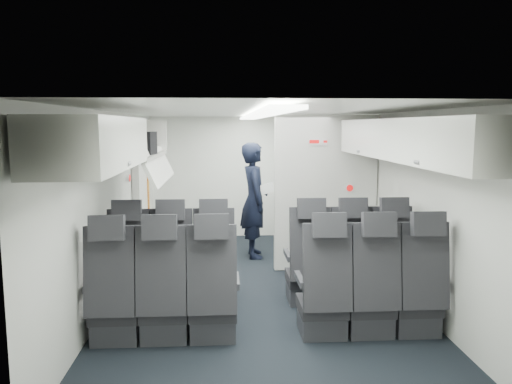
{
  "coord_description": "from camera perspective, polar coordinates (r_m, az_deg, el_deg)",
  "views": [
    {
      "loc": [
        -0.41,
        -5.9,
        1.99
      ],
      "look_at": [
        0.0,
        0.4,
        1.15
      ],
      "focal_mm": 35.0,
      "sensor_mm": 36.0,
      "label": 1
    }
  ],
  "objects": [
    {
      "name": "cabin_shell",
      "position": [
        5.98,
        0.25,
        -0.75
      ],
      "size": [
        3.41,
        6.01,
        2.16
      ],
      "color": "black",
      "rests_on": "ground"
    },
    {
      "name": "seat_row_front",
      "position": [
        5.61,
        0.62,
        -8.85
      ],
      "size": [
        3.33,
        0.56,
        1.24
      ],
      "color": "#232427",
      "rests_on": "cabin_shell"
    },
    {
      "name": "seat_row_mid",
      "position": [
        4.76,
        1.46,
        -11.91
      ],
      "size": [
        3.33,
        0.56,
        1.24
      ],
      "color": "#232427",
      "rests_on": "cabin_shell"
    },
    {
      "name": "overhead_bin_left_rear",
      "position": [
        4.03,
        -18.03,
        5.33
      ],
      "size": [
        0.53,
        1.8,
        0.4
      ],
      "color": "white",
      "rests_on": "cabin_shell"
    },
    {
      "name": "overhead_bin_left_front_open",
      "position": [
        5.75,
        -14.11,
        4.82
      ],
      "size": [
        0.64,
        1.7,
        0.72
      ],
      "color": "#9E9E93",
      "rests_on": "cabin_shell"
    },
    {
      "name": "overhead_bin_right_rear",
      "position": [
        4.3,
        21.24,
        5.31
      ],
      "size": [
        0.53,
        1.8,
        0.4
      ],
      "color": "white",
      "rests_on": "cabin_shell"
    },
    {
      "name": "overhead_bin_right_front",
      "position": [
        5.94,
        14.11,
        6.09
      ],
      "size": [
        0.53,
        1.7,
        0.4
      ],
      "color": "white",
      "rests_on": "cabin_shell"
    },
    {
      "name": "bulkhead_partition",
      "position": [
        6.91,
        7.92,
        -0.1
      ],
      "size": [
        1.4,
        0.15,
        2.13
      ],
      "color": "white",
      "rests_on": "cabin_shell"
    },
    {
      "name": "galley_unit",
      "position": [
        8.79,
        5.21,
        0.76
      ],
      "size": [
        0.85,
        0.52,
        1.9
      ],
      "color": "#939399",
      "rests_on": "cabin_shell"
    },
    {
      "name": "boarding_door",
      "position": [
        7.63,
        -12.96,
        -0.41
      ],
      "size": [
        0.12,
        1.27,
        1.86
      ],
      "color": "silver",
      "rests_on": "cabin_shell"
    },
    {
      "name": "flight_attendant",
      "position": [
        7.56,
        -0.2,
        -0.94
      ],
      "size": [
        0.47,
        0.67,
        1.74
      ],
      "primitive_type": "imported",
      "rotation": [
        0.0,
        0.0,
        1.65
      ],
      "color": "black",
      "rests_on": "ground"
    },
    {
      "name": "carry_on_bag",
      "position": [
        5.61,
        -13.67,
        5.42
      ],
      "size": [
        0.45,
        0.34,
        0.25
      ],
      "primitive_type": "cube",
      "rotation": [
        0.0,
        0.0,
        -0.12
      ],
      "color": "black",
      "rests_on": "overhead_bin_left_front_open"
    },
    {
      "name": "papers",
      "position": [
        7.5,
        1.27,
        0.4
      ],
      "size": [
        0.21,
        0.05,
        0.15
      ],
      "primitive_type": "cube",
      "rotation": [
        0.0,
        0.0,
        0.15
      ],
      "color": "white",
      "rests_on": "flight_attendant"
    }
  ]
}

